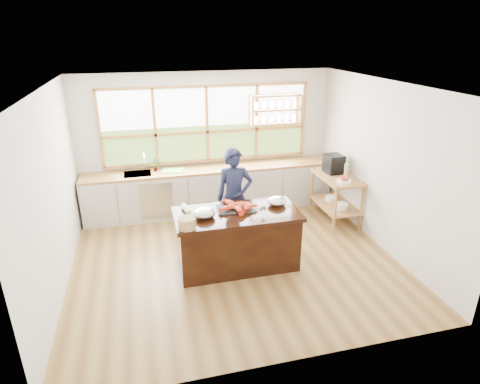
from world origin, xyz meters
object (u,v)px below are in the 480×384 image
object	(u,v)px
cook	(234,197)
island	(237,239)
espresso_machine	(334,164)
wicker_basket	(187,223)

from	to	relation	value
cook	island	bearing A→B (deg)	-96.81
island	espresso_machine	bearing A→B (deg)	30.57
island	cook	world-z (taller)	cook
espresso_machine	island	bearing A→B (deg)	-153.51
island	cook	xyz separation A→B (m)	(0.14, 0.75, 0.38)
wicker_basket	island	bearing A→B (deg)	22.71
island	wicker_basket	distance (m)	0.99
island	espresso_machine	size ratio (longest dim) A/B	5.29
island	espresso_machine	xyz separation A→B (m)	(2.19, 1.29, 0.62)
espresso_machine	cook	bearing A→B (deg)	-169.21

